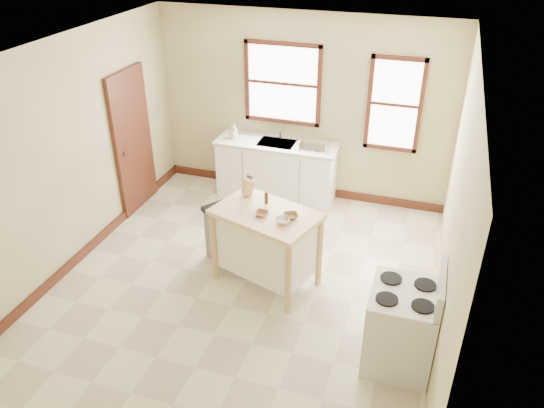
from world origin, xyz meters
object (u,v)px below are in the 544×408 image
at_px(pepper_grinder, 266,197).
at_px(bowl_a, 261,214).
at_px(kitchen_island, 266,247).
at_px(dish_rack, 315,145).
at_px(knife_block, 248,188).
at_px(soap_bottle_b, 233,132).
at_px(bowl_b, 291,216).
at_px(gas_stove, 402,317).
at_px(trash_bin, 221,234).
at_px(bowl_c, 283,221).
at_px(soap_bottle_a, 235,131).

distance_m(pepper_grinder, bowl_a, 0.29).
bearing_deg(pepper_grinder, kitchen_island, -72.63).
bearing_deg(dish_rack, bowl_a, -77.20).
bearing_deg(knife_block, soap_bottle_b, 158.92).
bearing_deg(bowl_b, pepper_grinder, 147.79).
xyz_separation_m(bowl_b, gas_stove, (1.38, -0.82, -0.42)).
bearing_deg(trash_bin, bowl_a, 8.20).
relative_size(dish_rack, bowl_b, 2.51).
height_order(soap_bottle_b, bowl_c, soap_bottle_b).
xyz_separation_m(kitchen_island, gas_stove, (1.68, -0.85, 0.09)).
distance_m(soap_bottle_a, gas_stove, 4.12).
bearing_deg(bowl_b, bowl_c, -111.60).
height_order(kitchen_island, knife_block, knife_block).
height_order(soap_bottle_a, kitchen_island, soap_bottle_a).
height_order(bowl_b, trash_bin, bowl_b).
xyz_separation_m(soap_bottle_a, dish_rack, (1.26, 0.01, -0.06)).
bearing_deg(soap_bottle_b, gas_stove, -31.47).
distance_m(kitchen_island, pepper_grinder, 0.60).
relative_size(soap_bottle_a, trash_bin, 0.30).
relative_size(bowl_a, trash_bin, 0.21).
xyz_separation_m(dish_rack, bowl_b, (0.24, -2.10, 0.02)).
bearing_deg(bowl_b, dish_rack, 96.63).
height_order(bowl_b, gas_stove, gas_stove).
bearing_deg(pepper_grinder, dish_rack, 86.26).
distance_m(bowl_b, bowl_c, 0.14).
xyz_separation_m(kitchen_island, trash_bin, (-0.70, 0.26, -0.11)).
relative_size(soap_bottle_a, bowl_c, 1.34).
distance_m(bowl_c, trash_bin, 1.21).
bearing_deg(bowl_a, dish_rack, 87.59).
relative_size(soap_bottle_a, bowl_a, 1.42).
bearing_deg(trash_bin, pepper_grinder, 30.17).
height_order(dish_rack, knife_block, knife_block).
height_order(bowl_a, bowl_b, bowl_b).
xyz_separation_m(knife_block, bowl_a, (0.30, -0.40, -0.08)).
xyz_separation_m(dish_rack, bowl_a, (-0.09, -2.16, 0.02)).
relative_size(bowl_c, gas_stove, 0.14).
xyz_separation_m(soap_bottle_b, bowl_c, (1.47, -2.21, -0.01)).
distance_m(kitchen_island, bowl_c, 0.59).
xyz_separation_m(bowl_c, trash_bin, (-0.95, 0.42, -0.63)).
height_order(soap_bottle_a, knife_block, knife_block).
relative_size(pepper_grinder, bowl_c, 0.91).
xyz_separation_m(pepper_grinder, trash_bin, (-0.63, 0.05, -0.68)).
distance_m(soap_bottle_b, dish_rack, 1.28).
relative_size(pepper_grinder, trash_bin, 0.20).
bearing_deg(knife_block, bowl_b, 13.25).
bearing_deg(gas_stove, dish_rack, 119.06).
xyz_separation_m(knife_block, bowl_c, (0.59, -0.48, -0.07)).
relative_size(soap_bottle_b, dish_rack, 0.44).
bearing_deg(bowl_a, knife_block, 127.34).
bearing_deg(bowl_c, pepper_grinder, 130.79).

